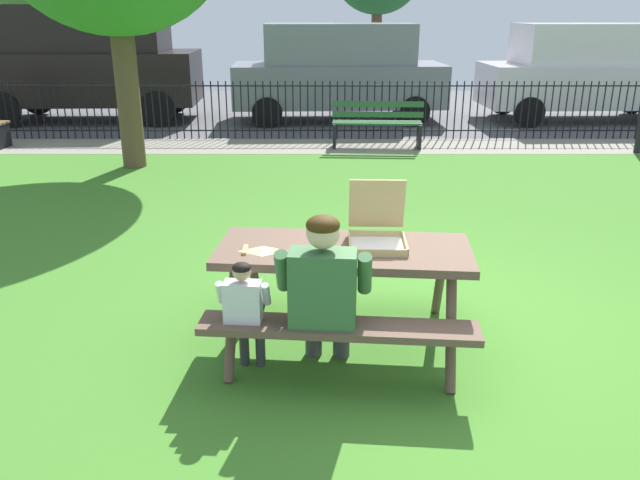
% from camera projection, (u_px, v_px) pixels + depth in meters
% --- Properties ---
extents(ground, '(28.00, 11.73, 0.02)m').
position_uv_depth(ground, '(410.00, 244.00, 6.87)').
color(ground, '#407C27').
extents(cobblestone_walkway, '(28.00, 1.40, 0.01)m').
position_uv_depth(cobblestone_walkway, '(373.00, 146.00, 11.73)').
color(cobblestone_walkway, gray).
extents(street_asphalt, '(28.00, 7.82, 0.01)m').
position_uv_depth(street_asphalt, '(359.00, 110.00, 16.07)').
color(street_asphalt, '#515154').
extents(picnic_table_foreground, '(1.92, 1.63, 0.79)m').
position_uv_depth(picnic_table_foreground, '(344.00, 270.00, 4.60)').
color(picnic_table_foreground, brown).
rests_on(picnic_table_foreground, ground).
extents(pizza_box_open, '(0.42, 0.49, 0.45)m').
position_uv_depth(pizza_box_open, '(378.00, 229.00, 4.59)').
color(pizza_box_open, tan).
rests_on(pizza_box_open, picnic_table_foreground).
extents(pizza_slice_on_table, '(0.27, 0.16, 0.02)m').
position_uv_depth(pizza_slice_on_table, '(260.00, 250.00, 4.47)').
color(pizza_slice_on_table, '#F5E074').
rests_on(pizza_slice_on_table, picnic_table_foreground).
extents(adult_at_table, '(0.63, 0.61, 1.19)m').
position_uv_depth(adult_at_table, '(325.00, 290.00, 4.12)').
color(adult_at_table, '#424242').
rests_on(adult_at_table, ground).
extents(child_at_table, '(0.36, 0.35, 0.87)m').
position_uv_depth(child_at_table, '(246.00, 308.00, 4.19)').
color(child_at_table, '#3A3A3A').
rests_on(child_at_table, ground).
extents(iron_fence_streetside, '(19.13, 0.03, 1.09)m').
position_uv_depth(iron_fence_streetside, '(371.00, 110.00, 12.20)').
color(iron_fence_streetside, black).
rests_on(iron_fence_streetside, ground).
extents(park_bench_center, '(1.62, 0.55, 0.85)m').
position_uv_depth(park_bench_center, '(378.00, 125.00, 11.46)').
color(park_bench_center, '#2A572F').
rests_on(park_bench_center, ground).
extents(parked_car_far_left, '(4.78, 2.24, 2.46)m').
position_uv_depth(parked_car_far_left, '(89.00, 61.00, 14.04)').
color(parked_car_far_left, black).
rests_on(parked_car_far_left, ground).
extents(parked_car_left, '(4.68, 2.13, 2.08)m').
position_uv_depth(parked_car_left, '(340.00, 70.00, 14.10)').
color(parked_car_left, slate).
rests_on(parked_car_left, ground).
extents(parked_car_center, '(4.66, 2.08, 2.08)m').
position_uv_depth(parked_car_center, '(591.00, 70.00, 14.09)').
color(parked_car_center, silver).
rests_on(parked_car_center, ground).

